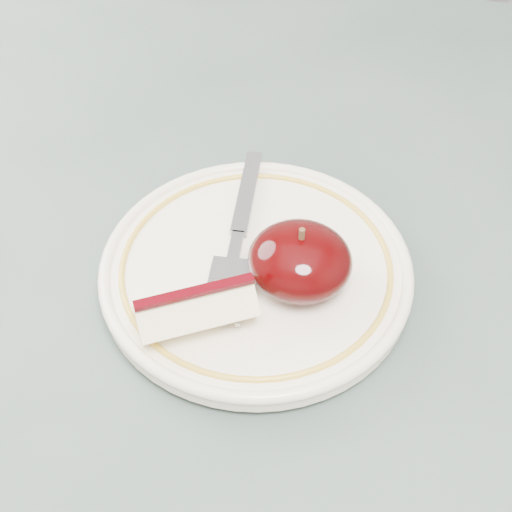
% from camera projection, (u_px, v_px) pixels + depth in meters
% --- Properties ---
extents(table, '(0.90, 0.90, 0.75)m').
position_uv_depth(table, '(151.00, 328.00, 0.59)').
color(table, brown).
rests_on(table, ground).
extents(plate, '(0.22, 0.22, 0.02)m').
position_uv_depth(plate, '(256.00, 269.00, 0.50)').
color(plate, white).
rests_on(plate, table).
extents(apple_half, '(0.07, 0.07, 0.05)m').
position_uv_depth(apple_half, '(300.00, 261.00, 0.47)').
color(apple_half, black).
rests_on(apple_half, plate).
extents(apple_wedge, '(0.08, 0.07, 0.04)m').
position_uv_depth(apple_wedge, '(196.00, 309.00, 0.45)').
color(apple_wedge, '#FFF1BB').
rests_on(apple_wedge, plate).
extents(fork, '(0.04, 0.17, 0.00)m').
position_uv_depth(fork, '(238.00, 234.00, 0.51)').
color(fork, gray).
rests_on(fork, plate).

